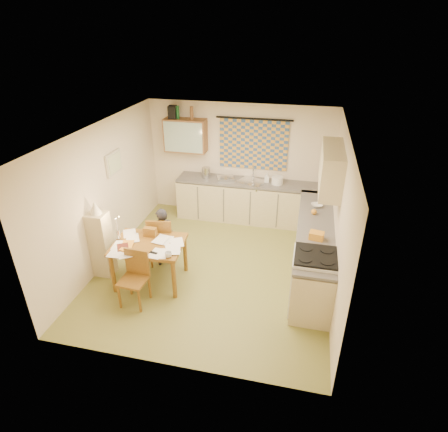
% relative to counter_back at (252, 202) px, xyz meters
% --- Properties ---
extents(floor, '(4.00, 4.50, 0.02)m').
position_rel_counter_back_xyz_m(floor, '(-0.36, -1.95, -0.46)').
color(floor, olive).
rests_on(floor, ground).
extents(ceiling, '(4.00, 4.50, 0.02)m').
position_rel_counter_back_xyz_m(ceiling, '(-0.36, -1.95, 2.06)').
color(ceiling, white).
rests_on(ceiling, floor).
extents(wall_back, '(4.00, 0.02, 2.50)m').
position_rel_counter_back_xyz_m(wall_back, '(-0.36, 0.31, 0.80)').
color(wall_back, beige).
rests_on(wall_back, floor).
extents(wall_front, '(4.00, 0.02, 2.50)m').
position_rel_counter_back_xyz_m(wall_front, '(-0.36, -4.21, 0.80)').
color(wall_front, beige).
rests_on(wall_front, floor).
extents(wall_left, '(0.02, 4.50, 2.50)m').
position_rel_counter_back_xyz_m(wall_left, '(-2.37, -1.95, 0.80)').
color(wall_left, beige).
rests_on(wall_left, floor).
extents(wall_right, '(0.02, 4.50, 2.50)m').
position_rel_counter_back_xyz_m(wall_right, '(1.65, -1.95, 0.80)').
color(wall_right, beige).
rests_on(wall_right, floor).
extents(window_blind, '(1.45, 0.03, 1.05)m').
position_rel_counter_back_xyz_m(window_blind, '(-0.06, 0.27, 1.20)').
color(window_blind, '#305182').
rests_on(window_blind, wall_back).
extents(curtain_rod, '(1.60, 0.04, 0.04)m').
position_rel_counter_back_xyz_m(curtain_rod, '(-0.06, 0.25, 1.75)').
color(curtain_rod, black).
rests_on(curtain_rod, wall_back).
extents(wall_cabinet, '(0.90, 0.34, 0.70)m').
position_rel_counter_back_xyz_m(wall_cabinet, '(-1.51, 0.13, 1.35)').
color(wall_cabinet, brown).
rests_on(wall_cabinet, wall_back).
extents(wall_cabinet_glass, '(0.84, 0.02, 0.64)m').
position_rel_counter_back_xyz_m(wall_cabinet_glass, '(-1.51, -0.04, 1.35)').
color(wall_cabinet_glass, '#99B2A5').
rests_on(wall_cabinet_glass, wall_back).
extents(upper_cabinet_right, '(0.34, 1.30, 0.70)m').
position_rel_counter_back_xyz_m(upper_cabinet_right, '(1.47, -1.40, 1.40)').
color(upper_cabinet_right, tan).
rests_on(upper_cabinet_right, wall_right).
extents(framed_print, '(0.04, 0.50, 0.40)m').
position_rel_counter_back_xyz_m(framed_print, '(-2.33, -1.55, 1.25)').
color(framed_print, beige).
rests_on(framed_print, wall_left).
extents(print_canvas, '(0.01, 0.42, 0.32)m').
position_rel_counter_back_xyz_m(print_canvas, '(-2.31, -1.55, 1.25)').
color(print_canvas, white).
rests_on(print_canvas, wall_left).
extents(counter_back, '(3.30, 0.62, 0.92)m').
position_rel_counter_back_xyz_m(counter_back, '(0.00, 0.00, 0.00)').
color(counter_back, tan).
rests_on(counter_back, floor).
extents(counter_right, '(0.62, 2.95, 0.92)m').
position_rel_counter_back_xyz_m(counter_right, '(1.34, -1.67, -0.00)').
color(counter_right, tan).
rests_on(counter_right, floor).
extents(stove, '(0.64, 0.64, 0.99)m').
position_rel_counter_back_xyz_m(stove, '(1.34, -2.69, 0.04)').
color(stove, white).
rests_on(stove, floor).
extents(sink, '(0.68, 0.63, 0.10)m').
position_rel_counter_back_xyz_m(sink, '(-0.03, -0.00, 0.43)').
color(sink, silver).
rests_on(sink, counter_back).
extents(tap, '(0.04, 0.04, 0.28)m').
position_rel_counter_back_xyz_m(tap, '(-0.03, 0.18, 0.61)').
color(tap, silver).
rests_on(tap, counter_back).
extents(dish_rack, '(0.43, 0.40, 0.06)m').
position_rel_counter_back_xyz_m(dish_rack, '(-0.61, -0.00, 0.50)').
color(dish_rack, silver).
rests_on(dish_rack, counter_back).
extents(kettle, '(0.21, 0.21, 0.24)m').
position_rel_counter_back_xyz_m(kettle, '(-1.03, 0.00, 0.59)').
color(kettle, silver).
rests_on(kettle, counter_back).
extents(mixing_bowl, '(0.32, 0.32, 0.16)m').
position_rel_counter_back_xyz_m(mixing_bowl, '(0.51, 0.00, 0.55)').
color(mixing_bowl, white).
rests_on(mixing_bowl, counter_back).
extents(soap_bottle, '(0.11, 0.11, 0.21)m').
position_rel_counter_back_xyz_m(soap_bottle, '(0.29, 0.05, 0.57)').
color(soap_bottle, white).
rests_on(soap_bottle, counter_back).
extents(bowl, '(0.30, 0.30, 0.05)m').
position_rel_counter_back_xyz_m(bowl, '(1.34, -0.92, 0.49)').
color(bowl, white).
rests_on(bowl, counter_right).
extents(orange_bag, '(0.25, 0.20, 0.12)m').
position_rel_counter_back_xyz_m(orange_bag, '(1.34, -2.11, 0.53)').
color(orange_bag, orange).
rests_on(orange_bag, counter_right).
extents(fruit_orange, '(0.10, 0.10, 0.10)m').
position_rel_counter_back_xyz_m(fruit_orange, '(1.29, -1.25, 0.52)').
color(fruit_orange, orange).
rests_on(fruit_orange, counter_right).
extents(speaker, '(0.18, 0.22, 0.26)m').
position_rel_counter_back_xyz_m(speaker, '(-1.77, 0.13, 1.83)').
color(speaker, black).
rests_on(speaker, wall_cabinet).
extents(bottle_green, '(0.08, 0.08, 0.26)m').
position_rel_counter_back_xyz_m(bottle_green, '(-1.66, 0.13, 1.83)').
color(bottle_green, '#195926').
rests_on(bottle_green, wall_cabinet).
extents(bottle_brown, '(0.09, 0.09, 0.26)m').
position_rel_counter_back_xyz_m(bottle_brown, '(-1.35, 0.13, 1.83)').
color(bottle_brown, brown).
rests_on(bottle_brown, wall_cabinet).
extents(dining_table, '(1.20, 0.95, 0.75)m').
position_rel_counter_back_xyz_m(dining_table, '(-1.32, -2.57, -0.07)').
color(dining_table, brown).
rests_on(dining_table, floor).
extents(chair_far, '(0.50, 0.50, 0.96)m').
position_rel_counter_back_xyz_m(chair_far, '(-1.31, -2.02, -0.15)').
color(chair_far, brown).
rests_on(chair_far, floor).
extents(chair_near, '(0.42, 0.42, 0.89)m').
position_rel_counter_back_xyz_m(chair_near, '(-1.35, -3.15, -0.18)').
color(chair_near, brown).
rests_on(chair_near, floor).
extents(person, '(0.61, 0.58, 1.13)m').
position_rel_counter_back_xyz_m(person, '(-1.28, -2.04, 0.11)').
color(person, black).
rests_on(person, floor).
extents(shelf_stand, '(0.32, 0.30, 1.18)m').
position_rel_counter_back_xyz_m(shelf_stand, '(-2.20, -2.55, 0.14)').
color(shelf_stand, tan).
rests_on(shelf_stand, floor).
extents(lampshade, '(0.20, 0.20, 0.22)m').
position_rel_counter_back_xyz_m(lampshade, '(-2.20, -2.55, 0.84)').
color(lampshade, beige).
rests_on(lampshade, shelf_stand).
extents(letter_rack, '(0.22, 0.11, 0.16)m').
position_rel_counter_back_xyz_m(letter_rack, '(-1.37, -2.35, 0.38)').
color(letter_rack, brown).
rests_on(letter_rack, dining_table).
extents(mug, '(0.13, 0.13, 0.09)m').
position_rel_counter_back_xyz_m(mug, '(-0.86, -2.88, 0.34)').
color(mug, white).
rests_on(mug, dining_table).
extents(magazine, '(0.38, 0.39, 0.02)m').
position_rel_counter_back_xyz_m(magazine, '(-1.74, -2.84, 0.31)').
color(magazine, maroon).
rests_on(magazine, dining_table).
extents(book, '(0.31, 0.34, 0.02)m').
position_rel_counter_back_xyz_m(book, '(-1.71, -2.72, 0.31)').
color(book, orange).
rests_on(book, dining_table).
extents(orange_box, '(0.13, 0.10, 0.04)m').
position_rel_counter_back_xyz_m(orange_box, '(-1.61, -2.88, 0.32)').
color(orange_box, orange).
rests_on(orange_box, dining_table).
extents(eyeglasses, '(0.14, 0.07, 0.02)m').
position_rel_counter_back_xyz_m(eyeglasses, '(-1.12, -2.83, 0.31)').
color(eyeglasses, black).
rests_on(eyeglasses, dining_table).
extents(candle_holder, '(0.08, 0.08, 0.18)m').
position_rel_counter_back_xyz_m(candle_holder, '(-1.84, -2.57, 0.39)').
color(candle_holder, silver).
rests_on(candle_holder, dining_table).
extents(candle, '(0.03, 0.03, 0.22)m').
position_rel_counter_back_xyz_m(candle, '(-1.84, -2.58, 0.59)').
color(candle, white).
rests_on(candle, dining_table).
extents(candle_flame, '(0.02, 0.02, 0.02)m').
position_rel_counter_back_xyz_m(candle_flame, '(-1.80, -2.53, 0.71)').
color(candle_flame, '#FFCC66').
rests_on(candle_flame, dining_table).
extents(papers, '(1.23, 0.96, 0.02)m').
position_rel_counter_back_xyz_m(papers, '(-1.27, -2.65, 0.31)').
color(papers, white).
rests_on(papers, dining_table).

